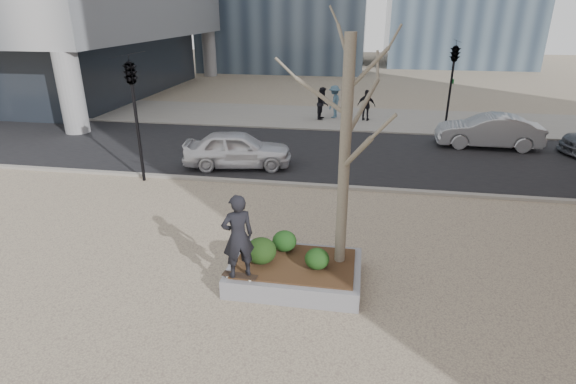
% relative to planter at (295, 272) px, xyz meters
% --- Properties ---
extents(ground, '(120.00, 120.00, 0.00)m').
position_rel_planter_xyz_m(ground, '(-1.00, 0.00, -0.23)').
color(ground, tan).
rests_on(ground, ground).
extents(street, '(60.00, 8.00, 0.02)m').
position_rel_planter_xyz_m(street, '(-1.00, 10.00, -0.21)').
color(street, black).
rests_on(street, ground).
extents(far_sidewalk, '(60.00, 6.00, 0.02)m').
position_rel_planter_xyz_m(far_sidewalk, '(-1.00, 17.00, -0.21)').
color(far_sidewalk, gray).
rests_on(far_sidewalk, ground).
extents(planter, '(3.00, 2.00, 0.45)m').
position_rel_planter_xyz_m(planter, '(0.00, 0.00, 0.00)').
color(planter, gray).
rests_on(planter, ground).
extents(planter_mulch, '(2.70, 1.70, 0.04)m').
position_rel_planter_xyz_m(planter_mulch, '(0.00, 0.00, 0.25)').
color(planter_mulch, '#382314').
rests_on(planter_mulch, planter).
extents(sycamore_tree, '(2.80, 2.80, 6.60)m').
position_rel_planter_xyz_m(sycamore_tree, '(1.00, 0.30, 3.56)').
color(sycamore_tree, gray).
rests_on(sycamore_tree, planter_mulch).
extents(shrub_left, '(0.70, 0.70, 0.60)m').
position_rel_planter_xyz_m(shrub_left, '(-0.77, -0.11, 0.56)').
color(shrub_left, black).
rests_on(shrub_left, planter_mulch).
extents(shrub_middle, '(0.58, 0.58, 0.49)m').
position_rel_planter_xyz_m(shrub_middle, '(-0.34, 0.53, 0.51)').
color(shrub_middle, '#1A3E13').
rests_on(shrub_middle, planter_mulch).
extents(shrub_right, '(0.55, 0.55, 0.47)m').
position_rel_planter_xyz_m(shrub_right, '(0.52, -0.14, 0.50)').
color(shrub_right, '#154014').
rests_on(shrub_right, planter_mulch).
extents(skateboard, '(0.80, 0.28, 0.08)m').
position_rel_planter_xyz_m(skateboard, '(-1.10, -0.77, 0.26)').
color(skateboard, black).
rests_on(skateboard, planter).
extents(skateboarder, '(0.82, 0.74, 1.89)m').
position_rel_planter_xyz_m(skateboarder, '(-1.10, -0.77, 1.24)').
color(skateboarder, black).
rests_on(skateboarder, skateboard).
extents(police_car, '(4.46, 2.41, 1.44)m').
position_rel_planter_xyz_m(police_car, '(-3.48, 7.67, 0.52)').
color(police_car, white).
rests_on(police_car, street).
extents(car_silver, '(4.55, 1.73, 1.48)m').
position_rel_planter_xyz_m(car_silver, '(6.98, 12.21, 0.54)').
color(car_silver, '#95979C').
rests_on(car_silver, street).
extents(pedestrian_a, '(0.74, 0.92, 1.79)m').
position_rel_planter_xyz_m(pedestrian_a, '(-0.96, 16.55, 0.69)').
color(pedestrian_a, black).
rests_on(pedestrian_a, far_sidewalk).
extents(pedestrian_b, '(0.98, 1.33, 1.84)m').
position_rel_planter_xyz_m(pedestrian_b, '(-0.33, 16.95, 0.72)').
color(pedestrian_b, '#45677D').
rests_on(pedestrian_b, far_sidewalk).
extents(pedestrian_c, '(1.06, 0.62, 1.70)m').
position_rel_planter_xyz_m(pedestrian_c, '(1.49, 16.57, 0.65)').
color(pedestrian_c, black).
rests_on(pedestrian_c, far_sidewalk).
extents(traffic_light_near, '(0.60, 2.48, 4.50)m').
position_rel_planter_xyz_m(traffic_light_near, '(-6.50, 5.60, 2.02)').
color(traffic_light_near, black).
rests_on(traffic_light_near, ground).
extents(traffic_light_far, '(0.60, 2.48, 4.50)m').
position_rel_planter_xyz_m(traffic_light_far, '(5.50, 14.60, 2.02)').
color(traffic_light_far, black).
rests_on(traffic_light_far, ground).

